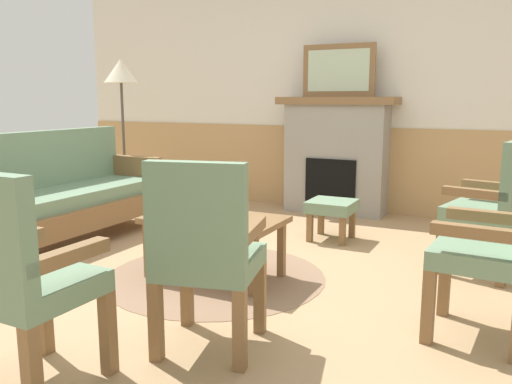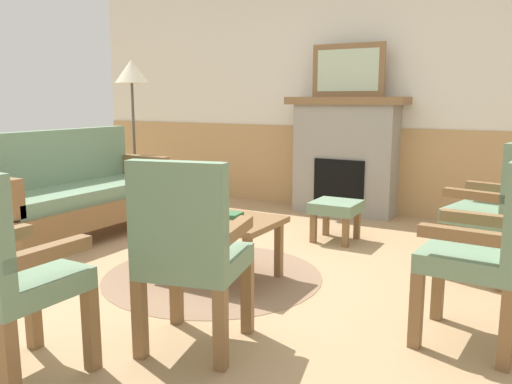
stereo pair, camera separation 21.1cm
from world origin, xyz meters
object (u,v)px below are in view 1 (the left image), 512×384
Objects in this scene: couch at (70,197)px; coffee_table at (215,224)px; armchair_near_fireplace at (498,241)px; floor_lamp_by_couch at (121,81)px; fireplace at (336,155)px; book_on_table at (232,215)px; framed_picture at (338,70)px; armchair_by_window_left at (494,202)px; armchair_front_left at (19,273)px; armchair_front_center at (205,248)px; footstool at (332,209)px.

coffee_table is (1.67, -0.29, -0.01)m from couch.
armchair_near_fireplace is 0.58× the size of floor_lamp_by_couch.
fireplace is 7.87× the size of book_on_table.
framed_picture is at bearing 90.00° from fireplace.
couch is 3.52m from armchair_near_fireplace.
framed_picture is 2.49m from armchair_by_window_left.
fireplace is 2.48m from coffee_table.
fireplace is at bearing 87.85° from coffee_table.
armchair_front_left is (0.03, -1.65, 0.15)m from coffee_table.
armchair_front_center is (0.51, 0.66, 0.00)m from armchair_front_left.
floor_lamp_by_couch reaches higher than armchair_near_fireplace.
fireplace is at bearing 137.09° from armchair_by_window_left.
coffee_table is 1.14m from armchair_front_center.
armchair_front_left is (-0.06, -4.12, -0.11)m from fireplace.
fireplace is 1.33× the size of armchair_front_center.
framed_picture is 0.82× the size of armchair_near_fireplace.
armchair_near_fireplace is at bearing 31.51° from armchair_front_center.
framed_picture is 0.82× the size of armchair_front_center.
floor_lamp_by_couch is (-2.02, 1.44, 1.06)m from coffee_table.
armchair_near_fireplace is at bearing -6.65° from coffee_table.
coffee_table is at bearing -152.32° from armchair_by_window_left.
fireplace reaches higher than book_on_table.
couch is 1.69m from coffee_table.
couch reaches higher than coffee_table.
armchair_front_center is (0.45, -3.46, -0.11)m from fireplace.
floor_lamp_by_couch reaches higher than armchair_front_left.
footstool is 2.10m from armchair_near_fireplace.
footstool is at bearing -73.67° from fireplace.
armchair_front_left is at bearing -92.85° from book_on_table.
armchair_front_left is at bearing -97.53° from footstool.
framed_picture is 0.48× the size of floor_lamp_by_couch.
couch is at bearing -128.92° from fireplace.
armchair_near_fireplace is 1.00× the size of armchair_front_center.
armchair_by_window_left and armchair_front_left have the same top height.
armchair_near_fireplace is 4.28m from floor_lamp_by_couch.
couch is 1.84× the size of armchair_front_center.
floor_lamp_by_couch is at bearing 136.46° from armchair_front_center.
armchair_by_window_left is at bearing 93.05° from armchair_near_fireplace.
armchair_by_window_left is at bearing -17.24° from footstool.
fireplace is 1.33× the size of armchair_near_fireplace.
couch is 2.56m from armchair_front_center.
floor_lamp_by_couch is at bearing 146.78° from book_on_table.
couch is 1.84× the size of armchair_near_fireplace.
couch is at bearing -128.91° from framed_picture.
framed_picture is 2.73m from coffee_table.
floor_lamp_by_couch is at bearing 177.46° from footstool.
coffee_table is at bearing -159.16° from book_on_table.
armchair_near_fireplace is at bearing -8.12° from couch.
armchair_front_left is at bearing -90.87° from framed_picture.
couch and armchair_by_window_left have the same top height.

